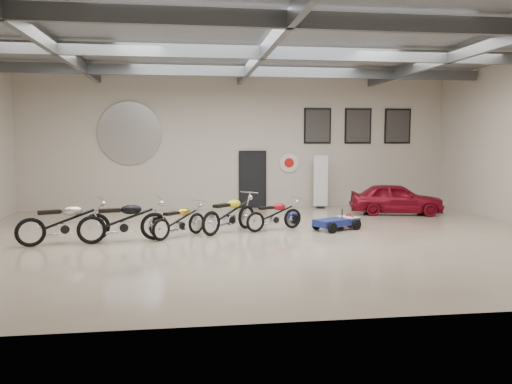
{
  "coord_description": "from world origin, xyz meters",
  "views": [
    {
      "loc": [
        -1.85,
        -12.7,
        2.57
      ],
      "look_at": [
        0.0,
        1.2,
        1.1
      ],
      "focal_mm": 35.0,
      "sensor_mm": 36.0,
      "label": 1
    }
  ],
  "objects": [
    {
      "name": "floor",
      "position": [
        0.0,
        0.0,
        0.0
      ],
      "size": [
        16.0,
        12.0,
        0.01
      ],
      "primitive_type": "cube",
      "color": "#BAA78E",
      "rests_on": "ground"
    },
    {
      "name": "door",
      "position": [
        0.5,
        5.95,
        1.05
      ],
      "size": [
        0.92,
        0.08,
        2.1
      ],
      "primitive_type": "cube",
      "color": "black",
      "rests_on": "back_wall"
    },
    {
      "name": "oil_sign",
      "position": [
        1.9,
        5.95,
        1.7
      ],
      "size": [
        0.72,
        0.1,
        0.72
      ],
      "primitive_type": null,
      "color": "white",
      "rests_on": "back_wall"
    },
    {
      "name": "ceiling",
      "position": [
        0.0,
        0.0,
        5.0
      ],
      "size": [
        16.0,
        12.0,
        0.01
      ],
      "primitive_type": "cube",
      "color": "slate",
      "rests_on": "back_wall"
    },
    {
      "name": "go_kart",
      "position": [
        2.43,
        1.04,
        0.3
      ],
      "size": [
        1.83,
        1.42,
        0.6
      ],
      "primitive_type": null,
      "rotation": [
        0.0,
        0.0,
        0.47
      ],
      "color": "navy",
      "rests_on": "floor"
    },
    {
      "name": "logo_plaque",
      "position": [
        -4.0,
        5.95,
        2.8
      ],
      "size": [
        2.3,
        0.06,
        1.16
      ],
      "primitive_type": null,
      "color": "silver",
      "rests_on": "back_wall"
    },
    {
      "name": "motorcycle_black",
      "position": [
        -3.53,
        0.04,
        0.57
      ],
      "size": [
        2.29,
        1.13,
        1.14
      ],
      "primitive_type": null,
      "rotation": [
        0.0,
        0.0,
        0.21
      ],
      "color": "silver",
      "rests_on": "floor"
    },
    {
      "name": "poster_mid",
      "position": [
        4.6,
        5.96,
        3.1
      ],
      "size": [
        1.05,
        0.08,
        1.35
      ],
      "primitive_type": null,
      "color": "black",
      "rests_on": "back_wall"
    },
    {
      "name": "vintage_car",
      "position": [
        5.24,
        3.68,
        0.54
      ],
      "size": [
        1.94,
        3.36,
        1.08
      ],
      "primitive_type": "imported",
      "rotation": [
        0.0,
        0.0,
        1.35
      ],
      "color": "maroon",
      "rests_on": "floor"
    },
    {
      "name": "poster_right",
      "position": [
        6.2,
        5.96,
        3.1
      ],
      "size": [
        1.05,
        0.08,
        1.35
      ],
      "primitive_type": null,
      "color": "black",
      "rests_on": "back_wall"
    },
    {
      "name": "back_wall",
      "position": [
        0.0,
        6.0,
        2.5
      ],
      "size": [
        16.0,
        0.02,
        5.0
      ],
      "primitive_type": "cube",
      "color": "beige",
      "rests_on": "floor"
    },
    {
      "name": "ceiling_beams",
      "position": [
        0.0,
        0.0,
        4.75
      ],
      "size": [
        15.8,
        11.8,
        0.32
      ],
      "primitive_type": null,
      "color": "#515458",
      "rests_on": "ceiling"
    },
    {
      "name": "banner_stand",
      "position": [
        3.03,
        5.5,
        0.97
      ],
      "size": [
        0.56,
        0.3,
        1.95
      ],
      "primitive_type": null,
      "rotation": [
        0.0,
        0.0,
        -0.18
      ],
      "color": "white",
      "rests_on": "floor"
    },
    {
      "name": "motorcycle_red",
      "position": [
        0.52,
        1.15,
        0.46
      ],
      "size": [
        1.86,
        1.19,
        0.93
      ],
      "primitive_type": null,
      "rotation": [
        0.0,
        0.0,
        0.39
      ],
      "color": "silver",
      "rests_on": "floor"
    },
    {
      "name": "motorcycle_silver",
      "position": [
        -4.96,
        0.0,
        0.57
      ],
      "size": [
        2.29,
        1.42,
        1.14
      ],
      "primitive_type": null,
      "rotation": [
        0.0,
        0.0,
        0.37
      ],
      "color": "silver",
      "rests_on": "floor"
    },
    {
      "name": "motorcycle_yellow",
      "position": [
        -0.77,
        1.02,
        0.54
      ],
      "size": [
        1.97,
        1.91,
        1.09
      ],
      "primitive_type": null,
      "rotation": [
        0.0,
        0.0,
        0.76
      ],
      "color": "silver",
      "rests_on": "floor"
    },
    {
      "name": "poster_left",
      "position": [
        3.0,
        5.96,
        3.1
      ],
      "size": [
        1.05,
        0.08,
        1.35
      ],
      "primitive_type": null,
      "color": "black",
      "rests_on": "back_wall"
    },
    {
      "name": "motorcycle_gold",
      "position": [
        -2.14,
        0.48,
        0.46
      ],
      "size": [
        1.68,
        1.63,
        0.93
      ],
      "primitive_type": null,
      "rotation": [
        0.0,
        0.0,
        0.75
      ],
      "color": "silver",
      "rests_on": "floor"
    }
  ]
}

